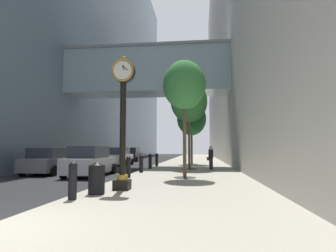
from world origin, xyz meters
name	(u,v)px	position (x,y,z in m)	size (l,w,h in m)	color
ground_plane	(164,163)	(0.00, 27.00, 0.00)	(110.00, 110.00, 0.00)	#262628
sidewalk_right	(194,161)	(3.28, 30.00, 0.07)	(6.55, 80.00, 0.14)	#ADA593
building_block_left	(79,20)	(-12.00, 29.92, 18.77)	(23.43, 80.00, 37.68)	slate
building_block_right	(255,20)	(11.05, 30.00, 17.59)	(9.00, 80.00, 35.19)	#B7B2A8
street_clock	(123,115)	(1.27, 5.01, 2.81)	(0.84, 0.55, 4.86)	black
bollard_nearest	(73,180)	(0.40, 2.94, 0.70)	(0.25, 0.25, 1.07)	black
bollard_third	(128,166)	(0.40, 9.23, 0.70)	(0.25, 0.25, 1.07)	black
bollard_fourth	(141,163)	(0.40, 12.38, 0.70)	(0.25, 0.25, 1.07)	black
bollard_fifth	(150,161)	(0.40, 15.53, 0.70)	(0.25, 0.25, 1.07)	black
bollard_sixth	(157,159)	(0.40, 18.67, 0.70)	(0.25, 0.25, 1.07)	black
street_tree_near	(184,86)	(3.26, 9.38, 4.83)	(2.21, 2.21, 6.00)	#333335
street_tree_mid_near	(189,102)	(3.26, 15.49, 5.01)	(2.67, 2.67, 6.43)	#333335
street_tree_mid_far	(192,119)	(3.26, 21.60, 4.40)	(2.75, 2.75, 5.86)	#333335
trash_bin	(97,177)	(0.72, 3.97, 0.68)	(0.53, 0.53, 1.05)	black
pedestrian_walking	(211,157)	(4.78, 15.25, 1.01)	(0.51, 0.42, 1.66)	#23232D
car_black_near	(132,155)	(-4.51, 30.19, 0.84)	(1.96, 4.34, 1.74)	black
car_grey_mid	(51,161)	(-5.40, 12.15, 0.80)	(2.17, 4.62, 1.63)	slate
car_white_far	(119,157)	(-3.65, 21.17, 0.83)	(2.18, 4.52, 1.70)	silver
car_silver_trailing	(90,162)	(-2.34, 11.00, 0.84)	(2.06, 4.55, 1.73)	#B7BABF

